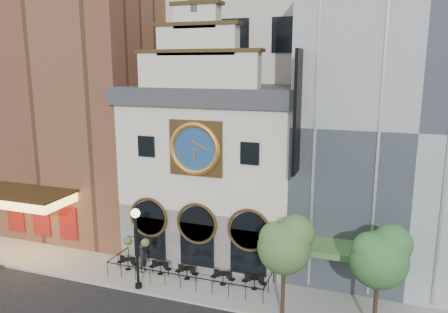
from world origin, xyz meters
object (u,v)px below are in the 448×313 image
bistro_0 (128,263)px  lamppost (137,240)px  bistro_3 (223,278)px  tree_right (380,255)px  bistro_2 (187,272)px  bistro_1 (160,268)px  bistro_4 (255,282)px  tree_left (285,243)px  pedestrian (143,258)px

bistro_0 → lamppost: (1.96, -1.96, 2.73)m
bistro_3 → tree_right: tree_right is taller
bistro_0 → bistro_2: 4.33m
bistro_0 → bistro_1: (2.39, 0.13, 0.00)m
lamppost → bistro_2: bearing=34.8°
bistro_2 → bistro_4: bearing=2.8°
bistro_2 → bistro_4: size_ratio=1.00×
bistro_4 → tree_left: bearing=-44.4°
bistro_2 → tree_left: bearing=-16.7°
bistro_0 → bistro_3: same height
bistro_0 → pedestrian: pedestrian is taller
pedestrian → lamppost: bearing=-150.6°
bistro_0 → tree_right: (15.91, -1.92, 3.83)m
bistro_4 → tree_right: size_ratio=0.27×
bistro_0 → bistro_1: bearing=3.1°
bistro_0 → tree_left: 11.89m
bistro_2 → pedestrian: 3.19m
bistro_1 → bistro_4: same height
bistro_3 → bistro_4: bearing=3.5°
lamppost → tree_left: size_ratio=0.89×
bistro_1 → pedestrian: pedestrian is taller
bistro_1 → tree_left: tree_left is taller
bistro_2 → lamppost: 4.16m
bistro_2 → pedestrian: bearing=-179.0°
bistro_2 → pedestrian: size_ratio=0.82×
bistro_4 → tree_right: (7.09, -2.25, 3.83)m
lamppost → tree_left: bearing=-6.1°
bistro_0 → pedestrian: (1.17, 0.05, 0.50)m
pedestrian → bistro_1: bearing=-78.2°
bistro_2 → pedestrian: pedestrian is taller
tree_left → bistro_3: bearing=153.9°
bistro_4 → pedestrian: bearing=-178.0°
bistro_1 → lamppost: bearing=-101.6°
bistro_3 → lamppost: size_ratio=0.31×
bistro_2 → tree_left: tree_left is taller
bistro_1 → bistro_2: same height
bistro_3 → tree_right: (9.13, -2.12, 3.83)m
tree_left → tree_right: (4.80, 0.00, 0.05)m
bistro_0 → tree_right: 16.48m
tree_left → tree_right: bearing=0.0°
lamppost → tree_right: (13.95, 0.04, 1.10)m
pedestrian → lamppost: 3.11m
tree_right → pedestrian: bearing=172.4°
bistro_3 → lamppost: lamppost is taller
bistro_1 → bistro_4: size_ratio=1.00×
bistro_0 → bistro_1: same height
pedestrian → tree_right: bearing=-89.6°
bistro_1 → bistro_3: (4.39, 0.07, 0.00)m
pedestrian → bistro_2: bearing=-81.0°
bistro_4 → pedestrian: pedestrian is taller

